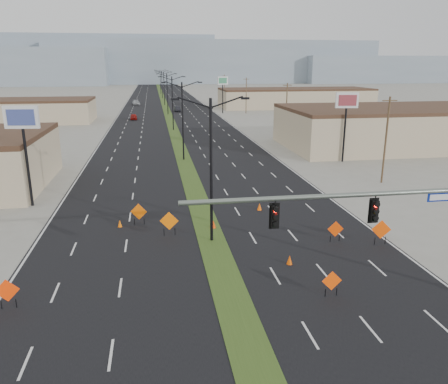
{
  "coord_description": "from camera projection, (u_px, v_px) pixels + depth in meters",
  "views": [
    {
      "loc": [
        -3.73,
        -16.71,
        12.06
      ],
      "look_at": [
        1.1,
        13.29,
        3.2
      ],
      "focal_mm": 35.0,
      "sensor_mm": 36.0,
      "label": 1
    }
  ],
  "objects": [
    {
      "name": "median_strip",
      "position": [
        168.0,
        113.0,
        114.56
      ],
      "size": [
        2.0,
        400.0,
        0.04
      ],
      "primitive_type": "cube",
      "color": "#324B1A",
      "rests_on": "ground"
    },
    {
      "name": "pole_sign_west",
      "position": [
        22.0,
        126.0,
        36.94
      ],
      "size": [
        2.89,
        0.67,
        8.79
      ],
      "rotation": [
        0.0,
        0.0,
        -0.1
      ],
      "color": "black",
      "rests_on": "ground"
    },
    {
      "name": "streetlight_4",
      "position": [
        164.0,
        87.0,
        135.79
      ],
      "size": [
        5.15,
        0.24,
        10.02
      ],
      "color": "black",
      "rests_on": "ground"
    },
    {
      "name": "construction_sign_3",
      "position": [
        332.0,
        282.0,
        23.43
      ],
      "size": [
        1.11,
        0.05,
        1.48
      ],
      "rotation": [
        0.0,
        0.0,
        -0.01
      ],
      "color": "#FF4605",
      "rests_on": "ground"
    },
    {
      "name": "streetlight_2",
      "position": [
        173.0,
        101.0,
        82.72
      ],
      "size": [
        5.15,
        0.24,
        10.02
      ],
      "color": "black",
      "rests_on": "ground"
    },
    {
      "name": "cone_3",
      "position": [
        120.0,
        224.0,
        33.69
      ],
      "size": [
        0.45,
        0.45,
        0.57
      ],
      "primitive_type": "cone",
      "rotation": [
        0.0,
        0.0,
        0.43
      ],
      "color": "#EB6104",
      "rests_on": "ground"
    },
    {
      "name": "utility_pole_2",
      "position": [
        246.0,
        95.0,
        111.56
      ],
      "size": [
        1.6,
        0.2,
        9.0
      ],
      "color": "#4C3823",
      "rests_on": "ground"
    },
    {
      "name": "car_left",
      "position": [
        134.0,
        117.0,
        99.91
      ],
      "size": [
        1.65,
        3.83,
        1.29
      ],
      "primitive_type": "imported",
      "rotation": [
        0.0,
        0.0,
        0.03
      ],
      "color": "maroon",
      "rests_on": "ground"
    },
    {
      "name": "ground",
      "position": [
        247.0,
        342.0,
        19.78
      ],
      "size": [
        600.0,
        600.0,
        0.0
      ],
      "primitive_type": "plane",
      "color": "gray",
      "rests_on": "ground"
    },
    {
      "name": "cone_2",
      "position": [
        259.0,
        207.0,
        37.6
      ],
      "size": [
        0.42,
        0.42,
        0.65
      ],
      "primitive_type": "cone",
      "rotation": [
        0.0,
        0.0,
        0.07
      ],
      "color": "#FF5905",
      "rests_on": "ground"
    },
    {
      "name": "construction_sign_0",
      "position": [
        7.0,
        292.0,
        22.22
      ],
      "size": [
        1.22,
        0.21,
        1.64
      ],
      "rotation": [
        0.0,
        0.0,
        0.14
      ],
      "color": "#FF3705",
      "rests_on": "ground"
    },
    {
      "name": "signal_mast",
      "position": [
        408.0,
        217.0,
        21.64
      ],
      "size": [
        16.3,
        0.6,
        8.0
      ],
      "color": "slate",
      "rests_on": "ground"
    },
    {
      "name": "streetlight_0",
      "position": [
        211.0,
        167.0,
        29.64
      ],
      "size": [
        5.15,
        0.24,
        10.02
      ],
      "color": "black",
      "rests_on": "ground"
    },
    {
      "name": "car_far",
      "position": [
        136.0,
        103.0,
        136.02
      ],
      "size": [
        2.67,
        5.45,
        1.52
      ],
      "primitive_type": "imported",
      "rotation": [
        0.0,
        0.0,
        0.1
      ],
      "color": "#9EA1A7",
      "rests_on": "ground"
    },
    {
      "name": "building_se_near",
      "position": [
        403.0,
        128.0,
        66.85
      ],
      "size": [
        36.0,
        18.0,
        5.5
      ],
      "primitive_type": "cube",
      "color": "#C3AD8B",
      "rests_on": "ground"
    },
    {
      "name": "mesa_east",
      "position": [
        405.0,
        69.0,
        319.58
      ],
      "size": [
        160.0,
        50.0,
        18.0
      ],
      "primitive_type": "cube",
      "color": "gray",
      "rests_on": "ground"
    },
    {
      "name": "car_mid",
      "position": [
        177.0,
        109.0,
        117.17
      ],
      "size": [
        1.48,
        4.12,
        1.35
      ],
      "primitive_type": "imported",
      "rotation": [
        0.0,
        0.0,
        0.01
      ],
      "color": "black",
      "rests_on": "ground"
    },
    {
      "name": "streetlight_5",
      "position": [
        162.0,
        84.0,
        162.33
      ],
      "size": [
        5.15,
        0.24,
        10.02
      ],
      "color": "black",
      "rests_on": "ground"
    },
    {
      "name": "utility_pole_1",
      "position": [
        286.0,
        108.0,
        78.39
      ],
      "size": [
        1.6,
        0.2,
        9.0
      ],
      "color": "#4C3823",
      "rests_on": "ground"
    },
    {
      "name": "streetlight_3",
      "position": [
        167.0,
        93.0,
        109.25
      ],
      "size": [
        5.15,
        0.24,
        10.02
      ],
      "color": "black",
      "rests_on": "ground"
    },
    {
      "name": "mesa_backdrop",
      "position": [
        114.0,
        59.0,
        314.02
      ],
      "size": [
        140.0,
        50.0,
        32.0
      ],
      "primitive_type": "cube",
      "color": "gray",
      "rests_on": "ground"
    },
    {
      "name": "road_surface",
      "position": [
        168.0,
        113.0,
        114.56
      ],
      "size": [
        25.0,
        400.0,
        0.02
      ],
      "primitive_type": "cube",
      "color": "black",
      "rests_on": "ground"
    },
    {
      "name": "streetlight_1",
      "position": [
        183.0,
        119.0,
        56.18
      ],
      "size": [
        5.15,
        0.24,
        10.02
      ],
      "color": "black",
      "rests_on": "ground"
    },
    {
      "name": "cone_0",
      "position": [
        213.0,
        224.0,
        33.41
      ],
      "size": [
        0.44,
        0.44,
        0.64
      ],
      "primitive_type": "cone",
      "rotation": [
        0.0,
        0.0,
        0.15
      ],
      "color": "#E93D04",
      "rests_on": "ground"
    },
    {
      "name": "construction_sign_4",
      "position": [
        335.0,
        230.0,
        30.72
      ],
      "size": [
        1.16,
        0.09,
        1.54
      ],
      "rotation": [
        0.0,
        0.0,
        -0.04
      ],
      "color": "#DF3B04",
      "rests_on": "ground"
    },
    {
      "name": "mesa_center",
      "position": [
        214.0,
        62.0,
        306.3
      ],
      "size": [
        220.0,
        50.0,
        28.0
      ],
      "primitive_type": "cube",
      "color": "gray",
      "rests_on": "ground"
    },
    {
      "name": "construction_sign_5",
      "position": [
        381.0,
        230.0,
        30.17
      ],
      "size": [
        1.34,
        0.31,
        1.8
      ],
      "rotation": [
        0.0,
        0.0,
        -0.2
      ],
      "color": "#EC4404",
      "rests_on": "ground"
    },
    {
      "name": "construction_sign_1",
      "position": [
        169.0,
        222.0,
        31.78
      ],
      "size": [
        1.36,
        0.28,
        1.83
      ],
      "rotation": [
        0.0,
        0.0,
        -0.17
      ],
      "color": "#FC6A05",
      "rests_on": "ground"
    },
    {
      "name": "cone_1",
      "position": [
        290.0,
        260.0,
        27.36
      ],
      "size": [
        0.44,
        0.44,
        0.61
      ],
      "primitive_type": "cone",
      "rotation": [
        0.0,
        0.0,
        0.23
      ],
      "color": "#DD4C04",
      "rests_on": "ground"
    },
    {
      "name": "streetlight_6",
      "position": [
        160.0,
        81.0,
        188.87
      ],
      "size": [
        5.15,
        0.24,
        10.02
      ],
      "color": "black",
      "rests_on": "ground"
    },
    {
      "name": "construction_sign_2",
      "position": [
        139.0,
        212.0,
        33.99
      ],
      "size": [
        1.27,
        0.33,
        1.72
      ],
      "rotation": [
        0.0,
        0.0,
        -0.23
      ],
      "color": "#EF5C05",
      "rests_on": "ground"
    },
    {
      "name": "pole_sign_east_far",
      "position": [
        223.0,
        83.0,
        111.31
      ],
      "size": [
        2.92,
        1.49,
        9.24
      ],
      "rotation": [
        0.0,
        0.0,
        0.4
      ],
      "color": "black",
      "rests_on": "ground"
    },
    {
      "name": "utility_pole_0",
      "position": [
        386.0,
        139.0,
        45.22
      ],
      "size": [
        1.6,
        0.2,
        9.0
      ],
      "color": "#4C3823",
      "rests_on": "ground"
    },
    {
      "name": "building_sw_far",
      "position": [
        22.0,
        112.0,
        94.83
      ],
      "size": [
        30.0,
        14.0,
        4.5
      ],
      "primitive_type": "cube",
      "color": "#C3AD8B",
      "rests_on": "ground"
    },
    {
      "name": "pole_sign_east_near",
      "position": [
        347.0,
        106.0,
        54.7
      ],
      "size": [
        2.88,
        0.65,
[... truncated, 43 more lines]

